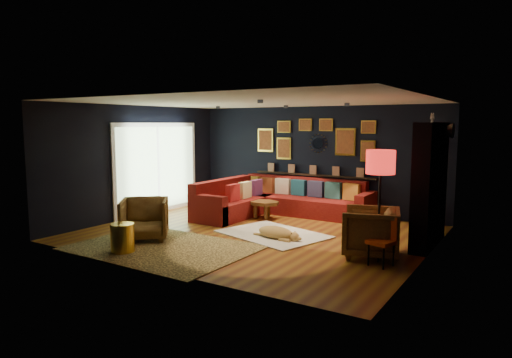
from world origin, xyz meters
The scene contains 20 objects.
floor centered at (0.00, 0.00, 0.00)m, with size 6.50×6.50×0.00m, color brown.
room_walls centered at (0.00, 0.00, 1.59)m, with size 6.50×6.50×6.50m.
sectional centered at (-0.61, 1.81, 0.32)m, with size 3.41×2.69×0.86m.
ledge centered at (0.00, 2.68, 0.92)m, with size 3.20×0.12×0.04m, color black.
gallery_wall centered at (-0.01, 2.72, 1.81)m, with size 3.15×0.04×1.02m.
sunburst_mirror centered at (0.10, 2.72, 1.70)m, with size 0.47×0.16×0.47m.
fireplace centered at (3.09, 0.90, 1.02)m, with size 0.31×1.60×2.20m.
deer_head centered at (3.14, 1.40, 2.05)m, with size 0.50×0.28×0.45m.
sliding_door centered at (-3.22, 0.60, 1.10)m, with size 0.06×2.80×2.20m.
ceiling_spots centered at (0.00, 0.80, 2.56)m, with size 3.30×2.50×0.06m.
shag_rug centered at (0.36, 0.07, 0.01)m, with size 1.98×1.44×0.03m, color beige.
leopard_rug centered at (-0.80, -1.80, 0.01)m, with size 3.10×2.21×0.02m, color tan.
coffee_table centered at (-0.60, 1.31, 0.33)m, with size 0.77×0.59×0.38m.
pouf centered at (-1.07, 1.50, 0.18)m, with size 0.48×0.48×0.31m, color maroon.
armchair_left centered at (-1.51, -1.53, 0.43)m, with size 0.84×0.79×0.87m, color #C88E3F.
armchair_right centered at (2.45, -0.34, 0.45)m, with size 0.87×0.82×0.90m, color #C88E3F.
gold_stool centered at (-1.19, -2.35, 0.25)m, with size 0.40×0.40×0.50m, color gold.
orange_chair centered at (2.77, -0.68, 0.44)m, with size 0.44×0.44×0.76m.
floor_lamp centered at (2.50, -0.08, 1.48)m, with size 0.48×0.48×1.75m.
dog centered at (0.58, -0.20, 0.18)m, with size 1.03×0.51×0.33m, color #B58C49, non-canonical shape.
Camera 1 is at (4.75, -7.54, 2.18)m, focal length 32.00 mm.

